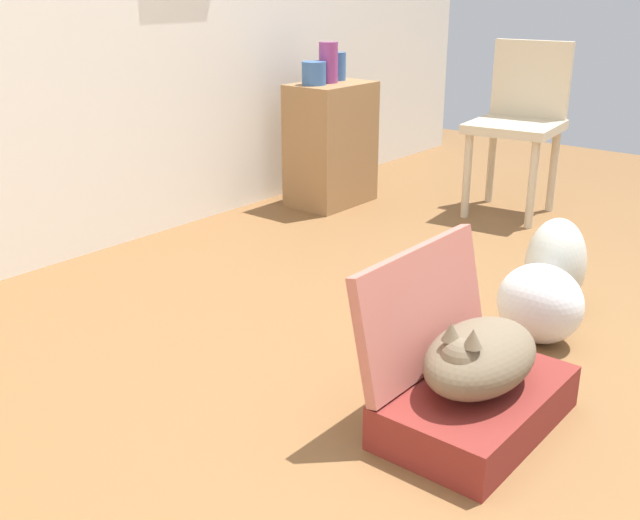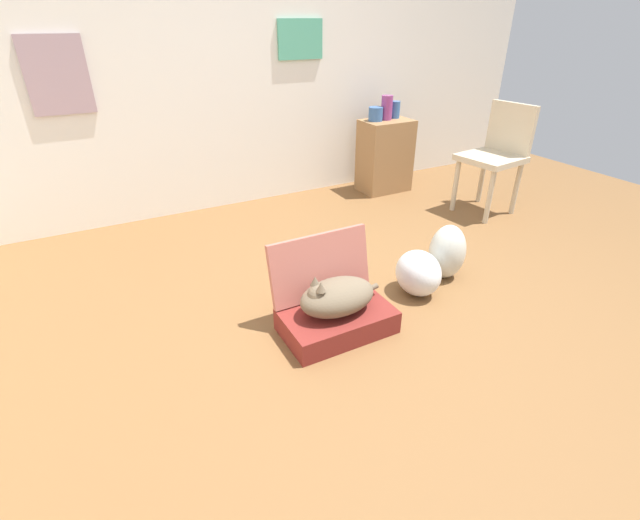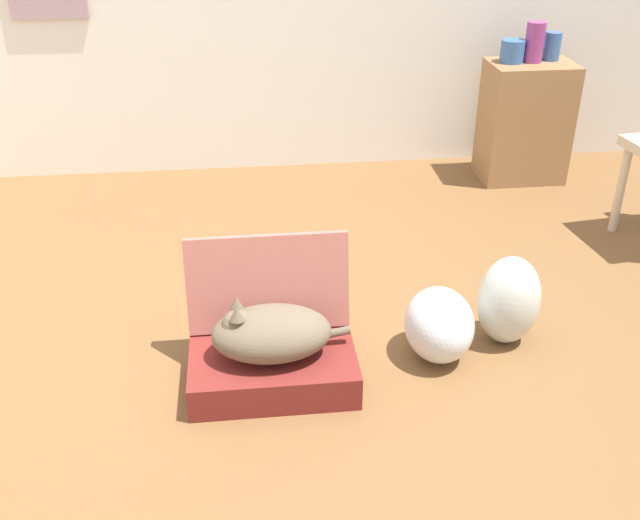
{
  "view_description": "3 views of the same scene",
  "coord_description": "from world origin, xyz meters",
  "px_view_note": "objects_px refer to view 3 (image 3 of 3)",
  "views": [
    {
      "loc": [
        -2.1,
        -0.88,
        1.26
      ],
      "look_at": [
        -0.35,
        0.56,
        0.41
      ],
      "focal_mm": 42.38,
      "sensor_mm": 36.0,
      "label": 1
    },
    {
      "loc": [
        -1.37,
        -1.79,
        1.6
      ],
      "look_at": [
        -0.22,
        0.35,
        0.27
      ],
      "focal_mm": 25.27,
      "sensor_mm": 36.0,
      "label": 2
    },
    {
      "loc": [
        -0.37,
        -2.2,
        1.77
      ],
      "look_at": [
        -0.1,
        0.17,
        0.43
      ],
      "focal_mm": 41.04,
      "sensor_mm": 36.0,
      "label": 3
    }
  ],
  "objects_px": {
    "cat": "(269,332)",
    "vase_round": "(535,42)",
    "side_table": "(525,122)",
    "vase_tall": "(512,51)",
    "plastic_bag_white": "(439,325)",
    "vase_short": "(552,46)",
    "suitcase_base": "(273,369)",
    "plastic_bag_clear": "(509,300)"
  },
  "relations": [
    {
      "from": "cat",
      "to": "plastic_bag_white",
      "type": "relative_size",
      "value": 1.63
    },
    {
      "from": "vase_short",
      "to": "vase_round",
      "type": "relative_size",
      "value": 0.71
    },
    {
      "from": "plastic_bag_white",
      "to": "vase_tall",
      "type": "relative_size",
      "value": 2.35
    },
    {
      "from": "vase_tall",
      "to": "vase_round",
      "type": "height_order",
      "value": "vase_round"
    },
    {
      "from": "plastic_bag_clear",
      "to": "vase_round",
      "type": "bearing_deg",
      "value": 68.77
    },
    {
      "from": "suitcase_base",
      "to": "plastic_bag_white",
      "type": "relative_size",
      "value": 1.95
    },
    {
      "from": "plastic_bag_clear",
      "to": "vase_round",
      "type": "height_order",
      "value": "vase_round"
    },
    {
      "from": "cat",
      "to": "plastic_bag_white",
      "type": "distance_m",
      "value": 0.68
    },
    {
      "from": "side_table",
      "to": "plastic_bag_white",
      "type": "bearing_deg",
      "value": -118.82
    },
    {
      "from": "vase_tall",
      "to": "vase_short",
      "type": "relative_size",
      "value": 0.85
    },
    {
      "from": "plastic_bag_clear",
      "to": "vase_short",
      "type": "bearing_deg",
      "value": 65.61
    },
    {
      "from": "cat",
      "to": "vase_round",
      "type": "relative_size",
      "value": 2.31
    },
    {
      "from": "plastic_bag_white",
      "to": "vase_short",
      "type": "relative_size",
      "value": 2.0
    },
    {
      "from": "cat",
      "to": "vase_round",
      "type": "height_order",
      "value": "vase_round"
    },
    {
      "from": "suitcase_base",
      "to": "vase_round",
      "type": "distance_m",
      "value": 2.59
    },
    {
      "from": "vase_short",
      "to": "cat",
      "type": "bearing_deg",
      "value": -132.69
    },
    {
      "from": "plastic_bag_white",
      "to": "vase_short",
      "type": "height_order",
      "value": "vase_short"
    },
    {
      "from": "side_table",
      "to": "vase_tall",
      "type": "height_order",
      "value": "vase_tall"
    },
    {
      "from": "cat",
      "to": "plastic_bag_clear",
      "type": "height_order",
      "value": "plastic_bag_clear"
    },
    {
      "from": "vase_short",
      "to": "vase_round",
      "type": "distance_m",
      "value": 0.13
    },
    {
      "from": "side_table",
      "to": "vase_round",
      "type": "relative_size",
      "value": 3.14
    },
    {
      "from": "plastic_bag_white",
      "to": "side_table",
      "type": "height_order",
      "value": "side_table"
    },
    {
      "from": "vase_tall",
      "to": "side_table",
      "type": "bearing_deg",
      "value": -12.23
    },
    {
      "from": "suitcase_base",
      "to": "plastic_bag_clear",
      "type": "distance_m",
      "value": 0.99
    },
    {
      "from": "vase_short",
      "to": "vase_round",
      "type": "bearing_deg",
      "value": -167.39
    },
    {
      "from": "suitcase_base",
      "to": "side_table",
      "type": "height_order",
      "value": "side_table"
    },
    {
      "from": "cat",
      "to": "plastic_bag_white",
      "type": "bearing_deg",
      "value": 8.77
    },
    {
      "from": "cat",
      "to": "plastic_bag_white",
      "type": "height_order",
      "value": "cat"
    },
    {
      "from": "vase_tall",
      "to": "cat",
      "type": "bearing_deg",
      "value": -128.78
    },
    {
      "from": "side_table",
      "to": "vase_round",
      "type": "distance_m",
      "value": 0.47
    },
    {
      "from": "side_table",
      "to": "vase_tall",
      "type": "bearing_deg",
      "value": 167.77
    },
    {
      "from": "suitcase_base",
      "to": "vase_round",
      "type": "xyz_separation_m",
      "value": [
        1.62,
        1.87,
        0.75
      ]
    },
    {
      "from": "cat",
      "to": "vase_short",
      "type": "height_order",
      "value": "vase_short"
    },
    {
      "from": "vase_tall",
      "to": "vase_round",
      "type": "bearing_deg",
      "value": -2.02
    },
    {
      "from": "plastic_bag_clear",
      "to": "vase_short",
      "type": "xyz_separation_m",
      "value": [
        0.78,
        1.72,
        0.59
      ]
    },
    {
      "from": "cat",
      "to": "vase_round",
      "type": "bearing_deg",
      "value": 48.96
    },
    {
      "from": "cat",
      "to": "vase_tall",
      "type": "bearing_deg",
      "value": 51.22
    },
    {
      "from": "suitcase_base",
      "to": "cat",
      "type": "bearing_deg",
      "value": 177.69
    },
    {
      "from": "plastic_bag_clear",
      "to": "vase_round",
      "type": "distance_m",
      "value": 1.92
    },
    {
      "from": "plastic_bag_clear",
      "to": "side_table",
      "type": "bearing_deg",
      "value": 68.51
    },
    {
      "from": "plastic_bag_white",
      "to": "side_table",
      "type": "xyz_separation_m",
      "value": [
        0.96,
        1.75,
        0.2
      ]
    },
    {
      "from": "suitcase_base",
      "to": "plastic_bag_white",
      "type": "height_order",
      "value": "plastic_bag_white"
    }
  ]
}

